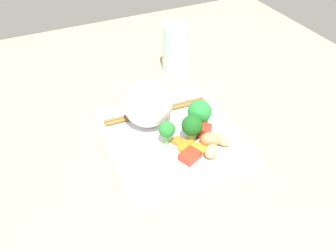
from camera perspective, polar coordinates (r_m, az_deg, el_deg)
ground_plane at (r=66.43cm, az=0.41°, el=-2.70°), size 110.00×110.00×2.00cm
square_plate at (r=65.24cm, az=0.42°, el=-1.54°), size 24.19×24.19×1.57cm
rice_mound at (r=64.67cm, az=-3.20°, el=3.51°), size 10.68×10.63×8.22cm
broccoli_floret_0 at (r=64.35cm, az=4.98°, el=2.17°), size 4.26×4.26×5.48cm
broccoli_floret_1 at (r=61.31cm, az=3.79°, el=-0.04°), size 3.65×3.65×5.21cm
broccoli_floret_2 at (r=60.69cm, az=-0.19°, el=-0.67°), size 2.86×2.86×4.54cm
carrot_slice_0 at (r=61.51cm, az=2.93°, el=-3.22°), size 3.22×3.22×0.76cm
carrot_slice_1 at (r=61.20cm, az=5.03°, el=-3.61°), size 3.33×3.33×0.76cm
carrot_slice_2 at (r=62.82cm, az=1.75°, el=-2.24°), size 2.72×2.72×0.50cm
pepper_chunk_0 at (r=63.72cm, az=5.38°, el=-0.67°), size 3.52×3.46×2.25cm
pepper_chunk_1 at (r=59.62cm, az=3.71°, el=-4.63°), size 3.62×3.93×1.26cm
chicken_piece_0 at (r=59.92cm, az=6.86°, el=-3.99°), size 3.36×3.53×2.18cm
chicken_piece_1 at (r=61.77cm, az=6.64°, el=-2.13°), size 4.01×4.26×2.58cm
chicken_piece_2 at (r=62.39cm, az=8.69°, el=-2.09°), size 3.57×3.28×2.19cm
chopstick_pair at (r=69.20cm, az=-1.69°, el=2.46°), size 2.64×20.24×0.77cm
drinking_glass at (r=83.35cm, az=1.28°, el=12.21°), size 6.14×6.14×10.80cm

